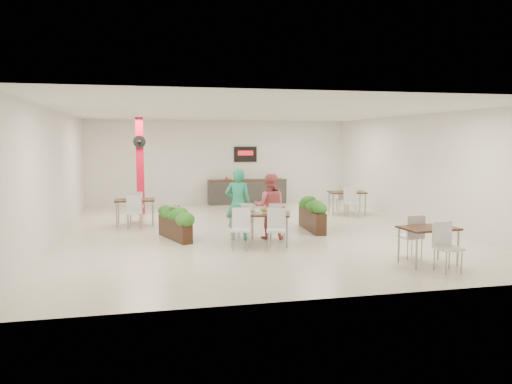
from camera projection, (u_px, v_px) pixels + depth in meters
ground at (253, 230)px, 13.63m from camera, size 12.00×12.00×0.00m
room_shell at (253, 157)px, 13.42m from camera, size 10.10×12.10×3.22m
red_column at (140, 165)px, 16.47m from camera, size 0.40×0.41×3.20m
service_counter at (247, 191)px, 19.28m from camera, size 3.00×0.64×2.20m
main_table at (260, 218)px, 11.73m from camera, size 1.64×1.90×0.92m
diner_man at (238, 204)px, 12.25m from camera, size 0.74×0.60×1.78m
diner_woman at (270, 206)px, 12.43m from camera, size 0.94×0.82×1.63m
planter_left at (175, 220)px, 12.37m from camera, size 0.81×1.62×0.87m
planter_right at (312, 213)px, 13.59m from camera, size 0.46×1.80×0.94m
side_table_a at (135, 204)px, 14.41m from camera, size 1.14×1.63×0.92m
side_table_b at (347, 195)px, 16.57m from camera, size 1.29×1.67×0.92m
side_table_c at (428, 234)px, 9.84m from camera, size 1.12×1.65×0.92m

